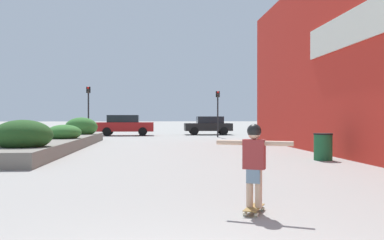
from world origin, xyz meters
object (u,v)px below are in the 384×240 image
object	(u,v)px
traffic_light_left	(88,103)
traffic_light_right	(218,106)
car_center_left	(209,125)
trash_bin	(323,147)
skateboarder	(254,157)
skateboard	(254,209)
car_leftmost	(125,125)

from	to	relation	value
traffic_light_left	traffic_light_right	distance (m)	9.48
car_center_left	traffic_light_left	distance (m)	10.76
trash_bin	skateboarder	bearing A→B (deg)	-118.41
traffic_light_left	skateboard	bearing A→B (deg)	-75.48
skateboard	trash_bin	size ratio (longest dim) A/B	0.71
skateboarder	traffic_light_right	xyz separation A→B (m)	(3.05, 25.14, 1.47)
skateboarder	trash_bin	bearing A→B (deg)	87.75
skateboard	traffic_light_left	world-z (taller)	traffic_light_left
skateboard	car_center_left	xyz separation A→B (m)	(2.93, 29.82, 0.75)
skateboarder	car_leftmost	bearing A→B (deg)	124.30
skateboard	car_center_left	distance (m)	29.98
car_center_left	traffic_light_right	distance (m)	4.93
traffic_light_left	car_center_left	bearing A→B (deg)	28.42
trash_bin	traffic_light_right	size ratio (longest dim) A/B	0.27
skateboarder	skateboard	bearing A→B (deg)	116.16
car_leftmost	traffic_light_right	distance (m)	8.05
skateboard	traffic_light_left	bearing A→B (deg)	130.69
skateboarder	car_center_left	world-z (taller)	car_center_left
traffic_light_right	car_leftmost	bearing A→B (deg)	154.38
trash_bin	traffic_light_left	bearing A→B (deg)	122.25
skateboarder	trash_bin	world-z (taller)	skateboarder
skateboard	skateboarder	xyz separation A→B (m)	(0.00, -0.00, 0.81)
car_center_left	traffic_light_right	world-z (taller)	traffic_light_right
skateboarder	car_center_left	size ratio (longest dim) A/B	0.32
skateboarder	car_leftmost	world-z (taller)	car_leftmost
skateboarder	car_center_left	bearing A→B (deg)	110.56
trash_bin	traffic_light_left	distance (m)	20.09
car_leftmost	car_center_left	xyz separation A→B (m)	(7.01, 1.26, -0.05)
skateboard	traffic_light_left	xyz separation A→B (m)	(-6.42, 24.77, 2.43)
skateboarder	trash_bin	size ratio (longest dim) A/B	1.38
car_leftmost	car_center_left	distance (m)	7.12
car_leftmost	traffic_light_left	bearing A→B (deg)	-31.57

